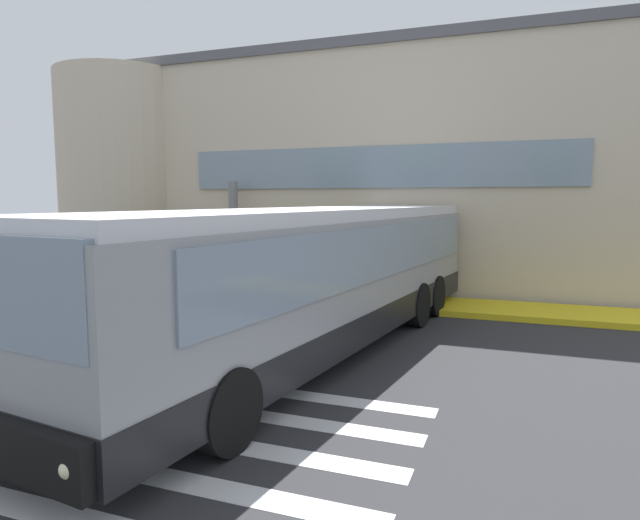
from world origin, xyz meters
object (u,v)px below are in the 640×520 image
Objects in this scene: entry_support_column at (234,234)px; passenger_near_column at (240,260)px; bus_main_foreground at (313,281)px; safety_bollard_yellow at (296,291)px; passenger_by_doorway at (272,260)px.

passenger_near_column is (0.78, -1.04, -0.67)m from entry_support_column.
bus_main_foreground is 7.42× the size of passenger_near_column.
safety_bollard_yellow is at bearing -32.21° from entry_support_column.
bus_main_foreground is 6.02m from passenger_by_doorway.
passenger_near_column is at bearing 159.83° from safety_bollard_yellow.
passenger_near_column is 2.31m from safety_bollard_yellow.
entry_support_column is 1.95× the size of passenger_by_doorway.
bus_main_foreground is 5.96m from passenger_near_column.
passenger_by_doorway is at bearing 122.73° from bus_main_foreground.
passenger_near_column is at bearing 131.85° from bus_main_foreground.
bus_main_foreground reaches higher than passenger_by_doorway.
passenger_near_column is 1.00× the size of passenger_by_doorway.
entry_support_column is at bearing 130.99° from bus_main_foreground.
safety_bollard_yellow is at bearing -20.17° from passenger_near_column.
passenger_by_doorway reaches higher than safety_bollard_yellow.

